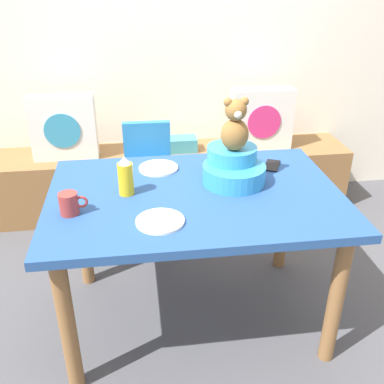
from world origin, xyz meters
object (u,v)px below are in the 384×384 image
(coffee_mug, at_px, (69,204))
(cell_phone, at_px, (272,165))
(dinner_plate_near, at_px, (158,168))
(pillow_floral_left, at_px, (64,128))
(dining_table, at_px, (195,211))
(infant_seat_teal, at_px, (233,167))
(dinner_plate_far, at_px, (160,221))
(highchair, at_px, (148,169))
(book_stack, at_px, (183,144))
(ketchup_bottle, at_px, (126,177))
(pillow_floral_right, at_px, (261,119))
(teddy_bear, at_px, (235,126))

(coffee_mug, xyz_separation_m, cell_phone, (0.98, 0.36, -0.04))
(dinner_plate_near, bearing_deg, cell_phone, -4.12)
(pillow_floral_left, bearing_deg, dining_table, -57.98)
(infant_seat_teal, bearing_deg, dinner_plate_far, -137.71)
(dinner_plate_near, height_order, cell_phone, dinner_plate_near)
(highchair, bearing_deg, dining_table, -76.27)
(book_stack, bearing_deg, coffee_mug, -115.24)
(ketchup_bottle, bearing_deg, dining_table, -5.03)
(pillow_floral_left, height_order, pillow_floral_right, same)
(dining_table, distance_m, ketchup_bottle, 0.36)
(highchair, bearing_deg, infant_seat_teal, -60.08)
(infant_seat_teal, distance_m, cell_phone, 0.29)
(dinner_plate_near, bearing_deg, ketchup_bottle, -122.58)
(book_stack, xyz_separation_m, coffee_mug, (-0.63, -1.33, 0.28))
(teddy_bear, bearing_deg, dinner_plate_far, -137.75)
(dinner_plate_far, bearing_deg, infant_seat_teal, 42.29)
(infant_seat_teal, height_order, teddy_bear, teddy_bear)
(pillow_floral_left, distance_m, dinner_plate_far, 1.54)
(book_stack, relative_size, infant_seat_teal, 0.61)
(dinner_plate_near, bearing_deg, dining_table, -61.99)
(highchair, distance_m, ketchup_bottle, 0.81)
(cell_phone, bearing_deg, ketchup_bottle, 40.82)
(pillow_floral_left, height_order, dinner_plate_far, pillow_floral_left)
(pillow_floral_left, xyz_separation_m, highchair, (0.55, -0.42, -0.16))
(highchair, height_order, coffee_mug, coffee_mug)
(highchair, xyz_separation_m, cell_phone, (0.63, -0.53, 0.22))
(ketchup_bottle, bearing_deg, dinner_plate_far, -63.82)
(pillow_floral_right, distance_m, dinner_plate_near, 1.21)
(teddy_bear, height_order, ketchup_bottle, teddy_bear)
(pillow_floral_left, xyz_separation_m, dinner_plate_far, (0.56, -1.43, 0.07))
(teddy_bear, bearing_deg, dining_table, -153.92)
(infant_seat_teal, xyz_separation_m, dinner_plate_far, (-0.38, -0.34, -0.07))
(infant_seat_teal, relative_size, ketchup_bottle, 1.78)
(highchair, bearing_deg, cell_phone, -40.31)
(ketchup_bottle, bearing_deg, dinner_plate_near, 57.42)
(pillow_floral_left, bearing_deg, book_stack, 1.46)
(book_stack, height_order, dinner_plate_far, dinner_plate_far)
(teddy_bear, relative_size, cell_phone, 1.74)
(infant_seat_teal, bearing_deg, cell_phone, 30.36)
(dining_table, xyz_separation_m, infant_seat_teal, (0.20, 0.10, 0.17))
(dinner_plate_near, bearing_deg, dinner_plate_far, -93.08)
(book_stack, distance_m, infant_seat_teal, 1.15)
(pillow_floral_left, relative_size, infant_seat_teal, 1.33)
(book_stack, xyz_separation_m, teddy_bear, (0.12, -1.11, 0.51))
(coffee_mug, distance_m, dinner_plate_near, 0.57)
(pillow_floral_right, relative_size, dinner_plate_far, 2.20)
(dining_table, xyz_separation_m, teddy_bear, (0.20, 0.10, 0.38))
(pillow_floral_right, distance_m, cell_phone, 0.97)
(pillow_floral_right, height_order, dining_table, pillow_floral_right)
(pillow_floral_right, xyz_separation_m, teddy_bear, (-0.45, -1.09, 0.34))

